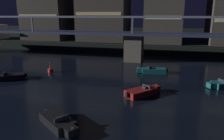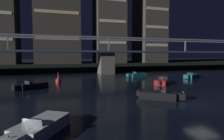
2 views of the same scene
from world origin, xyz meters
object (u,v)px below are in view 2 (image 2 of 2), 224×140
tower_central (109,13)px  speedboat_near_left (191,76)px  speedboat_mid_left (40,128)px  tower_west_tall (57,3)px  speedboat_far_left (137,75)px  channel_buoy (58,80)px  speedboat_near_right (162,82)px  speedboat_mid_right (32,86)px  tower_east_tall (149,20)px  speedboat_mid_center (160,95)px  river_bridge (106,56)px

tower_central → speedboat_near_left: tower_central is taller
speedboat_mid_left → tower_west_tall: bearing=87.6°
speedboat_far_left → channel_buoy: (-17.06, -3.89, 0.06)m
speedboat_near_right → speedboat_mid_right: same height
tower_west_tall → tower_east_tall: size_ratio=1.24×
speedboat_near_right → speedboat_mid_left: bearing=-139.0°
speedboat_near_left → speedboat_far_left: bearing=153.2°
tower_west_tall → speedboat_mid_center: tower_west_tall is taller
speedboat_near_right → river_bridge: bearing=101.8°
speedboat_near_right → speedboat_mid_right: size_ratio=0.95×
tower_east_tall → speedboat_near_left: tower_east_tall is taller
river_bridge → speedboat_mid_left: size_ratio=19.76×
tower_central → speedboat_near_left: bearing=-72.7°
tower_west_tall → speedboat_near_left: tower_west_tall is taller
tower_west_tall → speedboat_near_left: size_ratio=7.94×
tower_east_tall → speedboat_near_right: (-17.21, -37.34, -17.38)m
speedboat_mid_right → speedboat_far_left: 22.90m
speedboat_near_right → speedboat_far_left: 10.93m
river_bridge → tower_central: size_ratio=2.77×
river_bridge → speedboat_mid_left: 39.09m
speedboat_far_left → channel_buoy: 17.49m
river_bridge → speedboat_mid_center: (-1.96, -30.01, -4.11)m
speedboat_near_left → speedboat_mid_left: (-28.85, -21.66, 0.00)m
tower_central → speedboat_mid_center: (-7.37, -45.77, -18.83)m
tower_west_tall → channel_buoy: tower_west_tall is taller
speedboat_mid_center → speedboat_near_left: bearing=42.4°
speedboat_mid_center → channel_buoy: (-10.39, 16.66, 0.06)m
tower_west_tall → channel_buoy: size_ratio=22.25×
speedboat_near_left → speedboat_near_right: size_ratio=1.09×
tower_west_tall → speedboat_mid_left: tower_west_tall is taller
speedboat_near_right → tower_west_tall: bearing=113.0°
river_bridge → tower_central: tower_central is taller
speedboat_mid_left → speedboat_far_left: bearing=55.1°
speedboat_mid_center → speedboat_mid_right: same height
speedboat_mid_center → speedboat_mid_right: size_ratio=0.99×
speedboat_mid_right → tower_central: bearing=58.0°
tower_west_tall → speedboat_mid_right: (-4.49, -36.04, -21.21)m
speedboat_mid_center → channel_buoy: size_ratio=2.68×
speedboat_near_right → speedboat_mid_center: (-6.24, -9.62, 0.00)m
tower_west_tall → tower_central: bearing=-4.8°
speedboat_mid_center → speedboat_far_left: size_ratio=0.90×
tower_west_tall → speedboat_mid_right: size_ratio=8.21×
tower_west_tall → tower_east_tall: 33.40m
tower_east_tall → speedboat_mid_center: 55.29m
tower_east_tall → speedboat_near_right: size_ratio=6.98×
tower_west_tall → river_bridge: bearing=-55.8°
river_bridge → tower_east_tall: bearing=38.3°
tower_central → speedboat_mid_right: 44.92m
speedboat_near_right → speedboat_mid_left: (-18.25, -15.88, 0.00)m
speedboat_mid_left → speedboat_mid_center: same height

